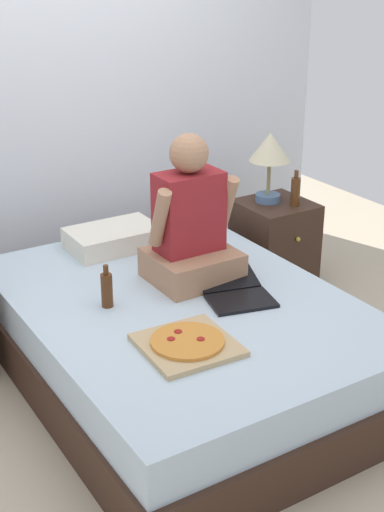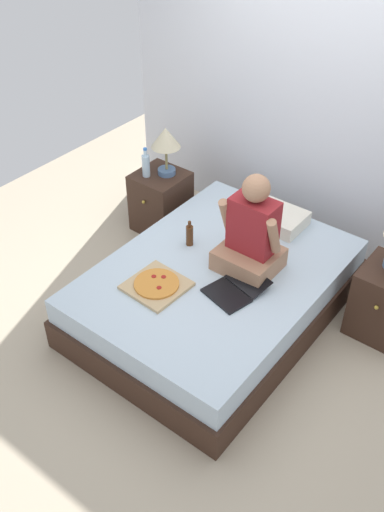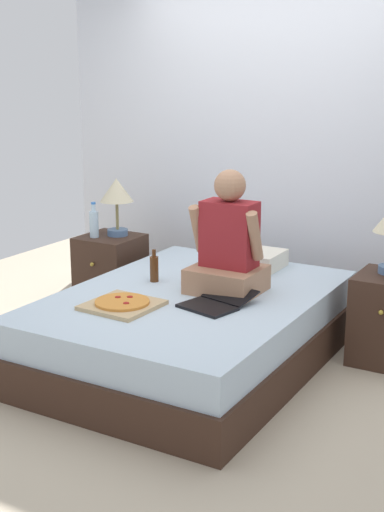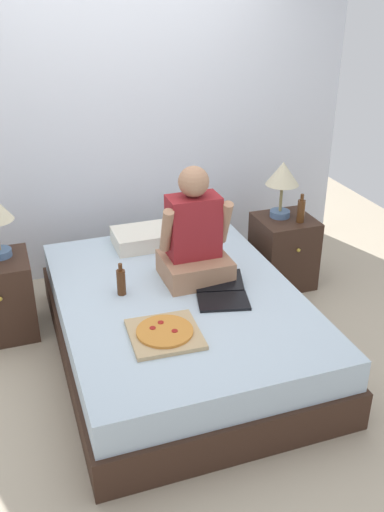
{
  "view_description": "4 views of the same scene",
  "coord_description": "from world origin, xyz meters",
  "px_view_note": "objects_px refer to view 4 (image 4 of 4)",
  "views": [
    {
      "loc": [
        -1.65,
        -2.76,
        2.07
      ],
      "look_at": [
        -0.05,
        -0.18,
        0.77
      ],
      "focal_mm": 50.0,
      "sensor_mm": 36.0,
      "label": 1
    },
    {
      "loc": [
        1.87,
        -2.7,
        3.21
      ],
      "look_at": [
        -0.08,
        -0.2,
        0.67
      ],
      "focal_mm": 40.0,
      "sensor_mm": 36.0,
      "label": 2
    },
    {
      "loc": [
        2.16,
        -3.73,
        1.84
      ],
      "look_at": [
        0.02,
        -0.02,
        0.71
      ],
      "focal_mm": 50.0,
      "sensor_mm": 36.0,
      "label": 3
    },
    {
      "loc": [
        -0.97,
        -3.05,
        2.34
      ],
      "look_at": [
        0.05,
        -0.13,
        0.78
      ],
      "focal_mm": 40.0,
      "sensor_mm": 36.0,
      "label": 4
    }
  ],
  "objects_px": {
    "person_seated": "(194,239)",
    "pizza_box": "(165,333)",
    "nightstand_right": "(283,251)",
    "beer_bottle_on_bed": "(121,282)",
    "beer_bottle": "(301,211)",
    "nightstand_left": "(1,297)",
    "lamp_on_right_nightstand": "(283,177)",
    "bed": "(179,323)",
    "laptop": "(222,294)"
  },
  "relations": [
    {
      "from": "laptop",
      "to": "bed",
      "type": "bearing_deg",
      "value": 150.8
    },
    {
      "from": "bed",
      "to": "person_seated",
      "type": "xyz_separation_m",
      "value": [
        0.17,
        0.18,
        0.52
      ]
    },
    {
      "from": "nightstand_left",
      "to": "pizza_box",
      "type": "bearing_deg",
      "value": -50.65
    },
    {
      "from": "nightstand_left",
      "to": "person_seated",
      "type": "xyz_separation_m",
      "value": [
        1.27,
        -0.46,
        0.46
      ]
    },
    {
      "from": "nightstand_right",
      "to": "nightstand_left",
      "type": "bearing_deg",
      "value": 180.0
    },
    {
      "from": "lamp_on_right_nightstand",
      "to": "beer_bottle_on_bed",
      "type": "xyz_separation_m",
      "value": [
        -1.42,
        -0.58,
        -0.35
      ]
    },
    {
      "from": "nightstand_left",
      "to": "pizza_box",
      "type": "relative_size",
      "value": 1.38
    },
    {
      "from": "nightstand_left",
      "to": "laptop",
      "type": "distance_m",
      "value": 1.57
    },
    {
      "from": "laptop",
      "to": "beer_bottle_on_bed",
      "type": "relative_size",
      "value": 2.17
    },
    {
      "from": "nightstand_right",
      "to": "beer_bottle_on_bed",
      "type": "xyz_separation_m",
      "value": [
        -1.45,
        -0.53,
        0.26
      ]
    },
    {
      "from": "bed",
      "to": "lamp_on_right_nightstand",
      "type": "xyz_separation_m",
      "value": [
        1.07,
        0.69,
        0.68
      ]
    },
    {
      "from": "nightstand_right",
      "to": "lamp_on_right_nightstand",
      "type": "distance_m",
      "value": 0.62
    },
    {
      "from": "person_seated",
      "to": "beer_bottle_on_bed",
      "type": "distance_m",
      "value": 0.56
    },
    {
      "from": "nightstand_left",
      "to": "laptop",
      "type": "relative_size",
      "value": 1.21
    },
    {
      "from": "lamp_on_right_nightstand",
      "to": "person_seated",
      "type": "distance_m",
      "value": 1.05
    },
    {
      "from": "bed",
      "to": "pizza_box",
      "type": "bearing_deg",
      "value": -117.47
    },
    {
      "from": "beer_bottle",
      "to": "pizza_box",
      "type": "relative_size",
      "value": 0.55
    },
    {
      "from": "person_seated",
      "to": "laptop",
      "type": "relative_size",
      "value": 1.63
    },
    {
      "from": "nightstand_left",
      "to": "nightstand_right",
      "type": "xyz_separation_m",
      "value": [
        2.21,
        0.0,
        0.0
      ]
    },
    {
      "from": "person_seated",
      "to": "nightstand_left",
      "type": "bearing_deg",
      "value": 160.04
    },
    {
      "from": "nightstand_right",
      "to": "pizza_box",
      "type": "distance_m",
      "value": 1.72
    },
    {
      "from": "beer_bottle_on_bed",
      "to": "laptop",
      "type": "bearing_deg",
      "value": -22.88
    },
    {
      "from": "nightstand_left",
      "to": "beer_bottle_on_bed",
      "type": "xyz_separation_m",
      "value": [
        0.75,
        -0.53,
        0.26
      ]
    },
    {
      "from": "person_seated",
      "to": "pizza_box",
      "type": "xyz_separation_m",
      "value": [
        -0.39,
        -0.61,
        -0.27
      ]
    },
    {
      "from": "bed",
      "to": "nightstand_right",
      "type": "height_order",
      "value": "nightstand_right"
    },
    {
      "from": "nightstand_right",
      "to": "lamp_on_right_nightstand",
      "type": "height_order",
      "value": "lamp_on_right_nightstand"
    },
    {
      "from": "lamp_on_right_nightstand",
      "to": "laptop",
      "type": "distance_m",
      "value": 1.24
    },
    {
      "from": "bed",
      "to": "beer_bottle",
      "type": "relative_size",
      "value": 9.22
    },
    {
      "from": "nightstand_left",
      "to": "person_seated",
      "type": "distance_m",
      "value": 1.43
    },
    {
      "from": "beer_bottle",
      "to": "laptop",
      "type": "distance_m",
      "value": 1.16
    },
    {
      "from": "nightstand_left",
      "to": "lamp_on_right_nightstand",
      "type": "distance_m",
      "value": 2.26
    },
    {
      "from": "nightstand_right",
      "to": "laptop",
      "type": "height_order",
      "value": "nightstand_right"
    },
    {
      "from": "nightstand_left",
      "to": "nightstand_right",
      "type": "distance_m",
      "value": 2.21
    },
    {
      "from": "person_seated",
      "to": "pizza_box",
      "type": "relative_size",
      "value": 1.86
    },
    {
      "from": "nightstand_left",
      "to": "beer_bottle_on_bed",
      "type": "relative_size",
      "value": 2.62
    },
    {
      "from": "bed",
      "to": "nightstand_right",
      "type": "distance_m",
      "value": 1.28
    },
    {
      "from": "beer_bottle",
      "to": "nightstand_right",
      "type": "bearing_deg",
      "value": 125.01
    },
    {
      "from": "lamp_on_right_nightstand",
      "to": "beer_bottle",
      "type": "xyz_separation_m",
      "value": [
        0.1,
        -0.15,
        -0.23
      ]
    },
    {
      "from": "laptop",
      "to": "pizza_box",
      "type": "bearing_deg",
      "value": -147.96
    },
    {
      "from": "beer_bottle",
      "to": "beer_bottle_on_bed",
      "type": "relative_size",
      "value": 1.05
    },
    {
      "from": "beer_bottle",
      "to": "person_seated",
      "type": "distance_m",
      "value": 1.07
    },
    {
      "from": "bed",
      "to": "nightstand_right",
      "type": "bearing_deg",
      "value": 30.1
    },
    {
      "from": "lamp_on_right_nightstand",
      "to": "person_seated",
      "type": "height_order",
      "value": "person_seated"
    },
    {
      "from": "lamp_on_right_nightstand",
      "to": "beer_bottle",
      "type": "distance_m",
      "value": 0.29
    },
    {
      "from": "nightstand_left",
      "to": "person_seated",
      "type": "height_order",
      "value": "person_seated"
    },
    {
      "from": "beer_bottle",
      "to": "pizza_box",
      "type": "distance_m",
      "value": 1.71
    },
    {
      "from": "nightstand_right",
      "to": "beer_bottle_on_bed",
      "type": "distance_m",
      "value": 1.57
    },
    {
      "from": "person_seated",
      "to": "nightstand_right",
      "type": "bearing_deg",
      "value": 26.33
    },
    {
      "from": "nightstand_right",
      "to": "laptop",
      "type": "relative_size",
      "value": 1.21
    },
    {
      "from": "bed",
      "to": "person_seated",
      "type": "bearing_deg",
      "value": 46.28
    }
  ]
}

